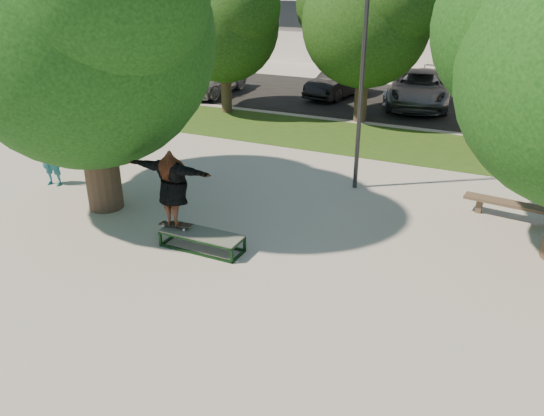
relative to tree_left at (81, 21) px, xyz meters
The scene contains 16 objects.
ground 6.26m from the tree_left, 14.31° to the right, with size 120.00×120.00×0.00m, color #ADA59F.
grass_strip 10.87m from the tree_left, 57.80° to the left, with size 30.00×4.00×0.02m, color #214112.
asphalt_strip 16.13m from the tree_left, 73.93° to the left, with size 40.00×8.00×0.01m, color black.
tree_left is the anchor object (origin of this frame).
bg_tree_left 10.26m from the tree_left, 102.86° to the left, with size 5.28×4.51×5.77m.
bg_tree_mid 11.45m from the tree_left, 73.68° to the left, with size 5.76×4.92×6.24m.
bg_tree_right 13.66m from the tree_left, 50.20° to the left, with size 5.04×4.31×5.43m.
lamppost 6.70m from the tree_left, 36.42° to the left, with size 0.25×0.15×6.11m.
grind_box 5.53m from the tree_left, 15.10° to the right, with size 1.80×0.60×0.38m.
skater_rig 4.30m from the tree_left, 18.40° to the right, with size 2.04×0.60×1.73m.
bystander 4.26m from the tree_left, 167.52° to the left, with size 0.62×0.41×1.71m, color #1C5F6A.
bench 10.94m from the tree_left, 20.02° to the left, with size 2.79×0.70×0.42m.
car_silver_a 14.18m from the tree_left, 110.08° to the left, with size 1.92×4.78×1.63m, color #9E9EA2.
car_dark 15.34m from the tree_left, 85.97° to the left, with size 1.43×4.11×1.35m, color black.
car_grey 15.77m from the tree_left, 71.70° to the left, with size 2.51×5.45×1.52m, color slate.
car_silver_b 16.56m from the tree_left, 72.72° to the left, with size 1.95×4.80×1.39m, color silver.
Camera 1 is at (4.78, -8.19, 5.36)m, focal length 35.00 mm.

